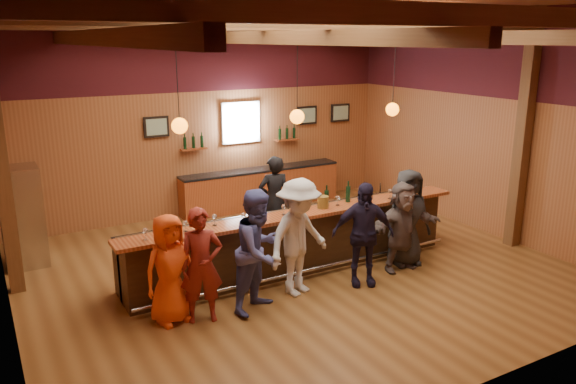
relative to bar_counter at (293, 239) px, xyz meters
name	(u,v)px	position (x,y,z in m)	size (l,w,h in m)	color
room	(295,85)	(-0.02, -0.09, 2.69)	(9.04, 9.00, 4.52)	brown
bar_counter	(293,239)	(0.00, 0.00, 0.00)	(6.30, 1.07, 1.11)	black
back_bar_cabinet	(261,188)	(1.18, 3.57, -0.05)	(4.00, 0.52, 0.95)	maroon
window	(241,122)	(0.78, 3.80, 1.53)	(0.95, 0.09, 0.95)	silver
framed_pictures	(274,118)	(1.65, 3.79, 1.58)	(5.35, 0.05, 0.45)	black
wine_shelves	(242,141)	(0.78, 3.73, 1.10)	(3.00, 0.18, 0.30)	maroon
pendant_lights	(297,116)	(-0.02, -0.15, 2.19)	(4.24, 0.24, 1.37)	black
stainless_fridge	(22,217)	(-4.12, 2.45, 0.38)	(0.70, 0.70, 1.80)	silver
customer_orange	(170,269)	(-2.51, -0.86, 0.28)	(0.78, 0.51, 1.61)	#E64915
customer_redvest	(201,266)	(-2.10, -1.05, 0.32)	(0.61, 0.40, 1.68)	maroon
customer_denim	(259,251)	(-1.23, -1.14, 0.41)	(0.90, 0.70, 1.86)	#4B5197
customer_white	(299,237)	(-0.46, -0.97, 0.42)	(1.22, 0.70, 1.88)	silver
customer_navy	(363,234)	(0.63, -1.17, 0.35)	(1.02, 0.42, 1.74)	black
customer_brown	(402,226)	(1.58, -1.03, 0.27)	(1.47, 0.47, 1.59)	#5C4D4A
customer_dark	(408,218)	(1.84, -0.87, 0.35)	(0.85, 0.56, 1.75)	black
bartender	(274,200)	(0.29, 1.24, 0.36)	(0.64, 0.42, 1.76)	black
ice_bucket	(323,202)	(0.43, -0.29, 0.69)	(0.19, 0.19, 0.21)	brown
bottle_a	(327,198)	(0.56, -0.20, 0.73)	(0.08, 0.08, 0.37)	black
bottle_b	(348,194)	(1.02, -0.20, 0.74)	(0.08, 0.08, 0.38)	black
glass_a	(145,231)	(-2.69, -0.37, 0.72)	(0.08, 0.08, 0.19)	silver
glass_b	(185,224)	(-2.05, -0.29, 0.71)	(0.08, 0.08, 0.17)	silver
glass_c	(214,217)	(-1.56, -0.24, 0.72)	(0.08, 0.08, 0.19)	silver
glass_d	(243,216)	(-1.12, -0.37, 0.71)	(0.08, 0.08, 0.18)	silver
glass_e	(284,207)	(-0.35, -0.30, 0.72)	(0.08, 0.08, 0.18)	silver
glass_f	(338,198)	(0.74, -0.29, 0.71)	(0.08, 0.08, 0.18)	silver
glass_g	(365,192)	(1.35, -0.25, 0.73)	(0.09, 0.09, 0.20)	silver
glass_h	(390,192)	(1.81, -0.41, 0.72)	(0.08, 0.08, 0.19)	silver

